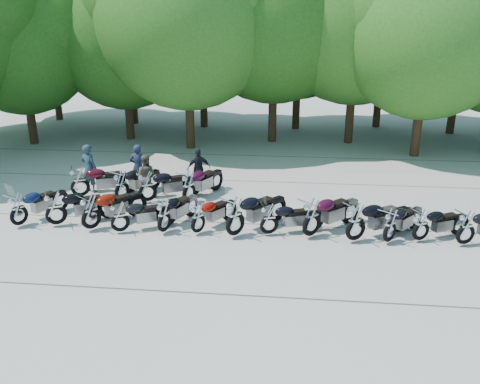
# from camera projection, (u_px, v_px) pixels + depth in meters

# --- Properties ---
(ground) EXTENTS (90.00, 90.00, 0.00)m
(ground) POSITION_uv_depth(u_px,v_px,m) (235.00, 243.00, 15.31)
(ground) COLOR gray
(ground) RESTS_ON ground
(tree_1) EXTENTS (6.97, 6.97, 8.55)m
(tree_1) POSITION_uv_depth(u_px,v_px,m) (21.00, 45.00, 25.36)
(tree_1) COLOR #3A2614
(tree_1) RESTS_ON ground
(tree_2) EXTENTS (7.31, 7.31, 8.97)m
(tree_2) POSITION_uv_depth(u_px,v_px,m) (124.00, 39.00, 26.31)
(tree_2) COLOR #3A2614
(tree_2) RESTS_ON ground
(tree_3) EXTENTS (8.70, 8.70, 10.67)m
(tree_3) POSITION_uv_depth(u_px,v_px,m) (187.00, 18.00, 24.11)
(tree_3) COLOR #3A2614
(tree_3) RESTS_ON ground
(tree_4) EXTENTS (9.13, 9.13, 11.20)m
(tree_4) POSITION_uv_depth(u_px,v_px,m) (275.00, 11.00, 25.34)
(tree_4) COLOR #3A2614
(tree_4) RESTS_ON ground
(tree_5) EXTENTS (9.04, 9.04, 11.10)m
(tree_5) POSITION_uv_depth(u_px,v_px,m) (357.00, 13.00, 25.07)
(tree_5) COLOR #3A2614
(tree_5) RESTS_ON ground
(tree_6) EXTENTS (8.00, 8.00, 9.82)m
(tree_6) POSITION_uv_depth(u_px,v_px,m) (428.00, 31.00, 22.79)
(tree_6) COLOR #3A2614
(tree_6) RESTS_ON ground
(tree_9) EXTENTS (7.59, 7.59, 9.32)m
(tree_9) POSITION_uv_depth(u_px,v_px,m) (49.00, 31.00, 31.31)
(tree_9) COLOR #3A2614
(tree_9) RESTS_ON ground
(tree_10) EXTENTS (7.78, 7.78, 9.55)m
(tree_10) POSITION_uv_depth(u_px,v_px,m) (129.00, 29.00, 30.17)
(tree_10) COLOR #3A2614
(tree_10) RESTS_ON ground
(tree_11) EXTENTS (7.56, 7.56, 9.28)m
(tree_11) POSITION_uv_depth(u_px,v_px,m) (202.00, 33.00, 29.27)
(tree_11) COLOR #3A2614
(tree_11) RESTS_ON ground
(tree_12) EXTENTS (7.88, 7.88, 9.67)m
(tree_12) POSITION_uv_depth(u_px,v_px,m) (299.00, 29.00, 28.69)
(tree_12) COLOR #3A2614
(tree_12) RESTS_ON ground
(tree_13) EXTENTS (8.31, 8.31, 10.20)m
(tree_13) POSITION_uv_depth(u_px,v_px,m) (385.00, 23.00, 29.05)
(tree_13) COLOR #3A2614
(tree_13) RESTS_ON ground
(tree_14) EXTENTS (8.02, 8.02, 9.84)m
(tree_14) POSITION_uv_depth(u_px,v_px,m) (464.00, 27.00, 27.43)
(tree_14) COLOR #3A2614
(tree_14) RESTS_ON ground
(motorcycle_0) EXTENTS (1.60, 2.31, 1.27)m
(motorcycle_0) POSITION_uv_depth(u_px,v_px,m) (18.00, 208.00, 16.27)
(motorcycle_0) COLOR #0D183B
(motorcycle_0) RESTS_ON ground
(motorcycle_1) EXTENTS (2.40, 1.79, 1.33)m
(motorcycle_1) POSITION_uv_depth(u_px,v_px,m) (55.00, 207.00, 16.30)
(motorcycle_1) COLOR black
(motorcycle_1) RESTS_ON ground
(motorcycle_2) EXTENTS (2.05, 2.32, 1.35)m
(motorcycle_2) POSITION_uv_depth(u_px,v_px,m) (91.00, 211.00, 15.97)
(motorcycle_2) COLOR maroon
(motorcycle_2) RESTS_ON ground
(motorcycle_3) EXTENTS (2.12, 1.54, 1.17)m
(motorcycle_3) POSITION_uv_depth(u_px,v_px,m) (120.00, 216.00, 15.80)
(motorcycle_3) COLOR black
(motorcycle_3) RESTS_ON ground
(motorcycle_4) EXTENTS (1.42, 2.31, 1.25)m
(motorcycle_4) POSITION_uv_depth(u_px,v_px,m) (164.00, 215.00, 15.78)
(motorcycle_4) COLOR black
(motorcycle_4) RESTS_ON ground
(motorcycle_5) EXTENTS (1.66, 2.06, 1.16)m
(motorcycle_5) POSITION_uv_depth(u_px,v_px,m) (198.00, 217.00, 15.74)
(motorcycle_5) COLOR #840A04
(motorcycle_5) RESTS_ON ground
(motorcycle_6) EXTENTS (2.28, 2.46, 1.46)m
(motorcycle_6) POSITION_uv_depth(u_px,v_px,m) (235.00, 215.00, 15.46)
(motorcycle_6) COLOR black
(motorcycle_6) RESTS_ON ground
(motorcycle_7) EXTENTS (2.15, 1.31, 1.17)m
(motorcycle_7) POSITION_uv_depth(u_px,v_px,m) (269.00, 218.00, 15.63)
(motorcycle_7) COLOR black
(motorcycle_7) RESTS_ON ground
(motorcycle_8) EXTENTS (2.32, 2.31, 1.42)m
(motorcycle_8) POSITION_uv_depth(u_px,v_px,m) (312.00, 216.00, 15.44)
(motorcycle_8) COLOR #32061C
(motorcycle_8) RESTS_ON ground
(motorcycle_9) EXTENTS (2.48, 1.97, 1.40)m
(motorcycle_9) POSITION_uv_depth(u_px,v_px,m) (356.00, 221.00, 15.13)
(motorcycle_9) COLOR black
(motorcycle_9) RESTS_ON ground
(motorcycle_10) EXTENTS (1.90, 2.10, 1.23)m
(motorcycle_10) POSITION_uv_depth(u_px,v_px,m) (390.00, 224.00, 15.08)
(motorcycle_10) COLOR black
(motorcycle_10) RESTS_ON ground
(motorcycle_11) EXTENTS (2.12, 1.49, 1.16)m
(motorcycle_11) POSITION_uv_depth(u_px,v_px,m) (422.00, 224.00, 15.19)
(motorcycle_11) COLOR black
(motorcycle_11) RESTS_ON ground
(motorcycle_12) EXTENTS (2.30, 1.48, 1.25)m
(motorcycle_12) POSITION_uv_depth(u_px,v_px,m) (466.00, 227.00, 14.90)
(motorcycle_12) COLOR black
(motorcycle_12) RESTS_ON ground
(motorcycle_13) EXTENTS (2.52, 1.67, 1.37)m
(motorcycle_13) POSITION_uv_depth(u_px,v_px,m) (80.00, 180.00, 18.82)
(motorcycle_13) COLOR #380711
(motorcycle_13) RESTS_ON ground
(motorcycle_14) EXTENTS (1.73, 2.38, 1.32)m
(motorcycle_14) POSITION_uv_depth(u_px,v_px,m) (121.00, 184.00, 18.50)
(motorcycle_14) COLOR black
(motorcycle_14) RESTS_ON ground
(motorcycle_15) EXTENTS (2.41, 1.86, 1.34)m
(motorcycle_15) POSITION_uv_depth(u_px,v_px,m) (147.00, 185.00, 18.33)
(motorcycle_15) COLOR black
(motorcycle_15) RESTS_ON ground
(motorcycle_16) EXTENTS (1.72, 2.52, 1.38)m
(motorcycle_16) POSITION_uv_depth(u_px,v_px,m) (189.00, 186.00, 18.23)
(motorcycle_16) COLOR #370720
(motorcycle_16) RESTS_ON ground
(rider_0) EXTENTS (0.80, 0.66, 1.89)m
(rider_0) POSITION_uv_depth(u_px,v_px,m) (89.00, 168.00, 19.40)
(rider_0) COLOR #203643
(rider_0) RESTS_ON ground
(rider_1) EXTENTS (0.84, 0.68, 1.64)m
(rider_1) POSITION_uv_depth(u_px,v_px,m) (145.00, 176.00, 18.90)
(rider_1) COLOR brown
(rider_1) RESTS_ON ground
(rider_2) EXTENTS (1.02, 0.75, 1.61)m
(rider_2) POSITION_uv_depth(u_px,v_px,m) (199.00, 169.00, 19.86)
(rider_2) COLOR black
(rider_2) RESTS_ON ground
(rider_3) EXTENTS (0.70, 0.49, 1.81)m
(rider_3) POSITION_uv_depth(u_px,v_px,m) (138.00, 167.00, 19.71)
(rider_3) COLOR #1D243D
(rider_3) RESTS_ON ground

